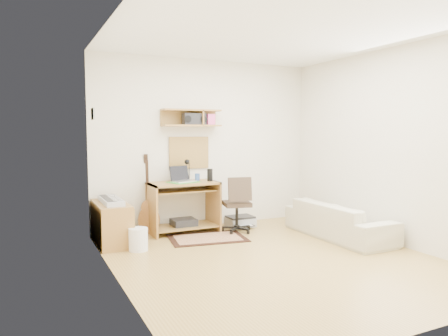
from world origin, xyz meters
name	(u,v)px	position (x,y,z in m)	size (l,w,h in m)	color
floor	(274,260)	(0.00, 0.00, -0.01)	(3.60, 4.00, 0.01)	#B08E49
ceiling	(277,32)	(0.00, 0.00, 2.60)	(3.60, 4.00, 0.01)	white
back_wall	(206,144)	(0.00, 2.00, 1.30)	(3.60, 0.01, 2.60)	silver
left_wall	(116,152)	(-1.80, 0.00, 1.30)	(0.01, 4.00, 2.60)	silver
right_wall	(390,146)	(1.80, 0.00, 1.30)	(0.01, 4.00, 2.60)	silver
wall_shelf	(191,118)	(-0.30, 1.88, 1.70)	(0.90, 0.25, 0.26)	#9F7238
cork_board	(189,153)	(-0.30, 1.98, 1.17)	(0.64, 0.03, 0.49)	tan
wall_photo	(93,114)	(-1.79, 1.50, 1.72)	(0.02, 0.20, 0.15)	#4C8CBF
desk	(184,207)	(-0.49, 1.73, 0.38)	(1.00, 0.55, 0.75)	#9F7238
laptop	(183,174)	(-0.50, 1.71, 0.87)	(0.32, 0.32, 0.24)	silver
speaker	(210,175)	(-0.08, 1.68, 0.84)	(0.08, 0.08, 0.19)	black
desk_lamp	(189,170)	(-0.34, 1.87, 0.91)	(0.11, 0.11, 0.32)	black
pencil_cup	(197,177)	(-0.23, 1.83, 0.80)	(0.07, 0.07, 0.11)	#3659A3
boombox	(194,119)	(-0.26, 1.87, 1.68)	(0.34, 0.16, 0.18)	black
rug	(208,238)	(-0.32, 1.22, 0.01)	(1.05, 0.70, 0.01)	tan
task_chair	(237,204)	(0.23, 1.40, 0.42)	(0.43, 0.43, 0.85)	#33281E
cabinet	(111,223)	(-1.58, 1.55, 0.28)	(0.40, 0.90, 0.55)	#9F7238
music_keyboard	(111,200)	(-1.58, 1.55, 0.58)	(0.23, 0.73, 0.06)	#B2B5BA
guitar	(149,194)	(-0.98, 1.86, 0.59)	(0.31, 0.20, 1.17)	#9D6530
waste_basket	(138,239)	(-1.34, 1.06, 0.14)	(0.24, 0.24, 0.29)	white
printer	(240,221)	(0.44, 1.69, 0.08)	(0.42, 0.32, 0.16)	#A5A8AA
sofa	(339,214)	(1.38, 0.49, 0.33)	(1.70, 0.50, 0.66)	#B8B192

